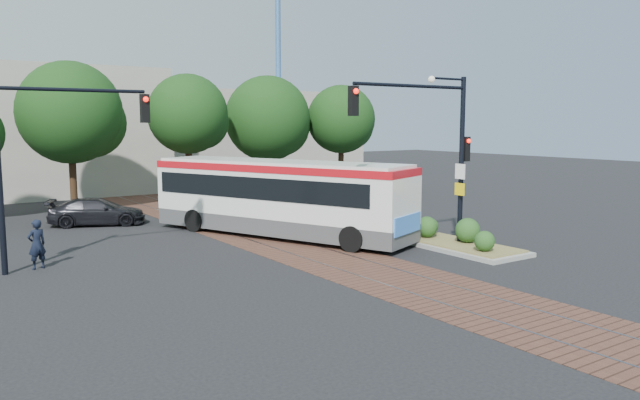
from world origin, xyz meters
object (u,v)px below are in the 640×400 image
at_px(signal_pole_main, 438,135).
at_px(parked_car, 97,212).
at_px(city_bus, 278,194).
at_px(signal_pole_left, 38,146).
at_px(traffic_island, 456,239).
at_px(officer, 37,244).

bearing_deg(signal_pole_main, parked_car, 124.17).
relative_size(city_bus, signal_pole_main, 1.91).
xyz_separation_m(signal_pole_main, signal_pole_left, (-12.23, 4.80, -0.29)).
relative_size(traffic_island, signal_pole_main, 0.87).
distance_m(traffic_island, officer, 14.31).
bearing_deg(signal_pole_left, parked_car, 64.69).
bearing_deg(signal_pole_main, officer, 157.92).
distance_m(traffic_island, signal_pole_main, 3.95).
height_order(signal_pole_left, officer, signal_pole_left).
height_order(signal_pole_main, signal_pole_left, signal_pole_main).
xyz_separation_m(city_bus, signal_pole_left, (-9.02, -0.88, 2.16)).
relative_size(city_bus, parked_car, 2.74).
distance_m(signal_pole_left, parked_car, 9.21).
bearing_deg(parked_car, traffic_island, -121.03).
bearing_deg(parked_car, signal_pole_main, -123.71).
bearing_deg(city_bus, officer, 161.71).
relative_size(signal_pole_left, officer, 3.80).
relative_size(traffic_island, parked_car, 1.24).
height_order(city_bus, signal_pole_main, signal_pole_main).
bearing_deg(signal_pole_left, officer, 126.29).
relative_size(city_bus, traffic_island, 2.20).
bearing_deg(signal_pole_left, signal_pole_main, -21.45).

